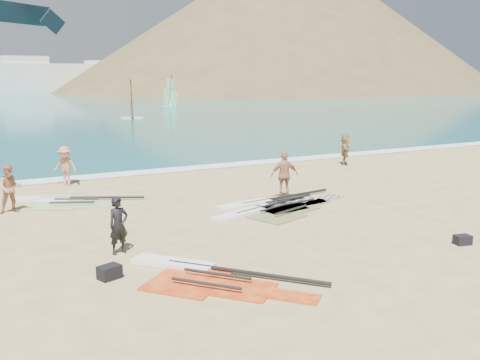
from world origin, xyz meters
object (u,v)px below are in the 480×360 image
rig_green (66,201)px  rig_red (202,275)px  person_wetsuit (119,225)px  gear_bag_near (109,272)px  beachgoer_mid (65,166)px  rig_grey (274,204)px  beachgoer_back (284,175)px  beachgoer_left (10,189)px  rig_orange (268,212)px  gear_bag_far (463,240)px  beachgoer_right (345,149)px

rig_green → rig_red: (1.45, -9.31, 0.00)m
rig_red → person_wetsuit: 2.99m
gear_bag_near → person_wetsuit: size_ratio=0.32×
rig_green → beachgoer_mid: bearing=104.7°
rig_grey → beachgoer_mid: bearing=121.7°
rig_grey → beachgoer_back: beachgoer_back is taller
rig_green → rig_red: size_ratio=0.97×
rig_red → beachgoer_back: beachgoer_back is taller
rig_red → beachgoer_mid: size_ratio=2.71×
rig_green → person_wetsuit: bearing=-62.8°
person_wetsuit → beachgoer_left: bearing=93.8°
rig_red → gear_bag_near: gear_bag_near is taller
rig_grey → rig_orange: same height
rig_grey → beachgoer_left: bearing=150.7°
rig_green → beachgoer_mid: (0.63, 3.33, 0.81)m
rig_red → person_wetsuit: bearing=164.6°
rig_orange → gear_bag_near: size_ratio=10.35×
rig_orange → beachgoer_mid: bearing=104.0°
beachgoer_left → beachgoer_back: beachgoer_back is taller
rig_orange → beachgoer_back: beachgoer_back is taller
rig_orange → gear_bag_far: gear_bag_far is taller
gear_bag_far → beachgoer_left: size_ratio=0.26×
rig_grey → gear_bag_far: (2.23, -6.52, 0.09)m
rig_grey → beachgoer_mid: (-6.11, 7.29, 0.81)m
rig_grey → rig_green: 7.82m
rig_grey → beachgoer_right: (8.11, 5.97, 0.77)m
rig_red → beachgoer_left: (-3.37, 8.67, 0.81)m
gear_bag_far → person_wetsuit: 9.57m
rig_grey → person_wetsuit: 7.12m
gear_bag_near → rig_grey: bearing=31.4°
beachgoer_back → beachgoer_right: size_ratio=1.12×
gear_bag_far → rig_grey: bearing=108.9°
person_wetsuit → beachgoer_back: 8.22m
beachgoer_left → beachgoer_mid: bearing=55.0°
beachgoer_left → beachgoer_mid: size_ratio=1.00×
beachgoer_right → person_wetsuit: bearing=158.5°
person_wetsuit → rig_grey: bearing=7.2°
rig_grey → beachgoer_left: (-8.65, 3.32, 0.81)m
beachgoer_mid → beachgoer_left: bearing=-81.4°
rig_red → gear_bag_near: size_ratio=9.26×
gear_bag_far → beachgoer_right: 13.83m
gear_bag_far → beachgoer_back: beachgoer_back is taller
rig_grey → rig_green: rig_grey is taller
person_wetsuit → gear_bag_near: bearing=-128.2°
rig_orange → beachgoer_right: 11.31m
rig_red → gear_bag_near: bearing=-156.4°
rig_green → rig_grey: bearing=-5.0°
person_wetsuit → beachgoer_left: 6.41m
person_wetsuit → beachgoer_mid: (0.42, 10.02, 0.08)m
gear_bag_far → beachgoer_right: (5.87, 12.50, 0.69)m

